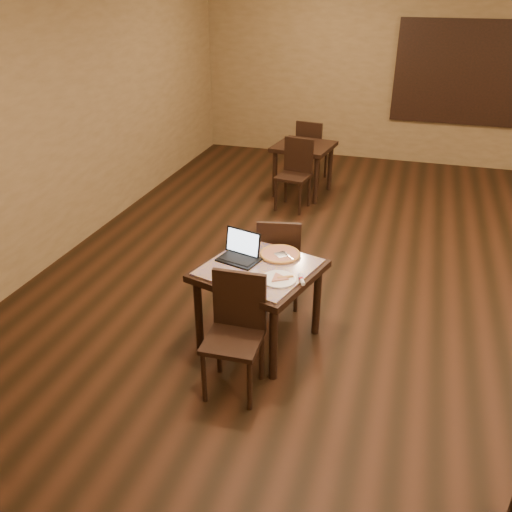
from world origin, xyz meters
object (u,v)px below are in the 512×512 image
(chair_main_near, at_px, (236,327))
(other_table_b_chair_far, at_px, (311,148))
(tiled_table, at_px, (259,277))
(chair_main_far, at_px, (279,258))
(pizza_pan, at_px, (280,256))
(other_table_b, at_px, (304,153))
(laptop, at_px, (241,252))
(other_table_b_chair_near, at_px, (295,170))

(chair_main_near, distance_m, other_table_b_chair_far, 5.00)
(chair_main_near, bearing_deg, tiled_table, 87.62)
(tiled_table, distance_m, chair_main_far, 0.63)
(chair_main_near, xyz_separation_m, pizza_pan, (0.12, 0.85, 0.21))
(other_table_b, relative_size, other_table_b_chair_far, 0.93)
(tiled_table, xyz_separation_m, laptop, (-0.20, 0.11, 0.16))
(pizza_pan, bearing_deg, other_table_b, 99.09)
(chair_main_near, height_order, chair_main_far, chair_main_near)
(chair_main_far, relative_size, laptop, 2.42)
(chair_main_near, relative_size, pizza_pan, 2.62)
(pizza_pan, bearing_deg, other_table_b_chair_near, 100.55)
(other_table_b, bearing_deg, chair_main_far, -73.43)
(other_table_b_chair_near, relative_size, other_table_b_chair_far, 1.00)
(chair_main_near, relative_size, chair_main_far, 1.03)
(tiled_table, xyz_separation_m, other_table_b, (-0.45, 3.80, -0.03))
(chair_main_far, distance_m, pizza_pan, 0.45)
(chair_main_near, distance_m, chair_main_far, 1.23)
(tiled_table, bearing_deg, chair_main_far, 104.43)
(tiled_table, distance_m, other_table_b, 3.82)
(other_table_b_chair_near, bearing_deg, other_table_b_chair_far, 99.49)
(tiled_table, height_order, other_table_b_chair_near, other_table_b_chair_near)
(pizza_pan, height_order, other_table_b_chair_near, other_table_b_chair_near)
(chair_main_near, bearing_deg, laptop, 103.22)
(other_table_b_chair_near, distance_m, other_table_b_chair_far, 1.14)
(other_table_b_chair_near, bearing_deg, other_table_b, 99.49)
(chair_main_near, relative_size, other_table_b_chair_far, 1.01)
(tiled_table, relative_size, chair_main_far, 1.19)
(chair_main_near, bearing_deg, other_table_b_chair_near, 94.34)
(chair_main_near, xyz_separation_m, other_table_b_chair_far, (-0.46, 4.98, -0.00))
(other_table_b, distance_m, other_table_b_chair_near, 0.57)
(tiled_table, bearing_deg, other_table_b, 112.65)
(chair_main_far, bearing_deg, chair_main_near, 78.15)
(pizza_pan, bearing_deg, chair_main_far, 105.40)
(other_table_b_chair_far, bearing_deg, chair_main_far, 105.51)
(other_table_b, xyz_separation_m, other_table_b_chair_far, (-0.01, 0.57, -0.08))
(tiled_table, height_order, other_table_b_chair_far, other_table_b_chair_far)
(other_table_b, xyz_separation_m, other_table_b_chair_near, (0.01, -0.57, -0.08))
(tiled_table, distance_m, pizza_pan, 0.29)
(tiled_table, height_order, other_table_b, tiled_table)
(other_table_b_chair_near, bearing_deg, chair_main_near, -75.31)
(chair_main_near, relative_size, laptop, 2.48)
(tiled_table, distance_m, other_table_b_chair_near, 3.26)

